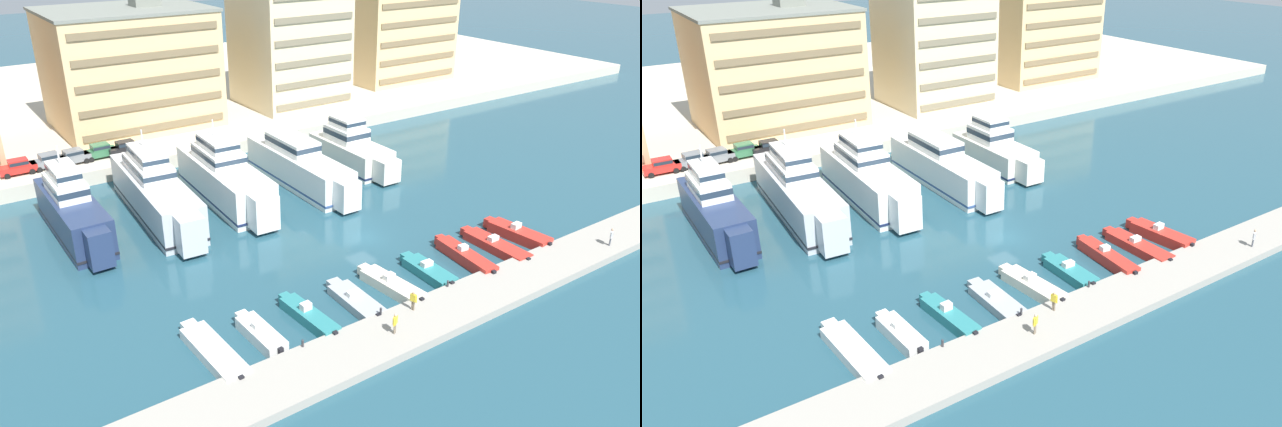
% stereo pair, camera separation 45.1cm
% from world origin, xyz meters
% --- Properties ---
extents(ground_plane, '(400.00, 400.00, 0.00)m').
position_xyz_m(ground_plane, '(0.00, 0.00, 0.00)').
color(ground_plane, '#234C5B').
extents(quay_promenade, '(180.00, 70.00, 1.75)m').
position_xyz_m(quay_promenade, '(0.00, 63.82, 0.87)').
color(quay_promenade, beige).
rests_on(quay_promenade, ground).
extents(pier_dock, '(120.00, 4.96, 0.72)m').
position_xyz_m(pier_dock, '(0.00, -14.48, 0.36)').
color(pier_dock, '#9E998E').
rests_on(pier_dock, ground).
extents(yacht_navy_far_left, '(3.95, 17.43, 8.86)m').
position_xyz_m(yacht_navy_far_left, '(-23.26, 16.38, 2.64)').
color(yacht_navy_far_left, navy).
rests_on(yacht_navy_far_left, ground).
extents(yacht_silver_left, '(5.62, 22.17, 8.77)m').
position_xyz_m(yacht_silver_left, '(-14.81, 16.42, 2.66)').
color(yacht_silver_left, silver).
rests_on(yacht_silver_left, ground).
extents(yacht_white_mid_left, '(5.62, 20.09, 8.76)m').
position_xyz_m(yacht_white_mid_left, '(-6.97, 15.86, 2.66)').
color(yacht_white_mid_left, white).
rests_on(yacht_white_mid_left, ground).
extents(yacht_white_center_left, '(4.54, 20.59, 7.29)m').
position_xyz_m(yacht_white_center_left, '(2.44, 15.26, 2.27)').
color(yacht_white_center_left, white).
rests_on(yacht_white_center_left, ground).
extents(yacht_ivory_center, '(4.89, 15.34, 8.06)m').
position_xyz_m(yacht_ivory_center, '(11.11, 16.53, 2.26)').
color(yacht_ivory_center, silver).
rests_on(yacht_ivory_center, ground).
extents(motorboat_white_far_left, '(2.34, 8.42, 0.88)m').
position_xyz_m(motorboat_white_far_left, '(-20.39, -8.82, 0.43)').
color(motorboat_white_far_left, white).
rests_on(motorboat_white_far_left, ground).
extents(motorboat_white_left, '(1.82, 6.04, 1.43)m').
position_xyz_m(motorboat_white_left, '(-16.60, -8.92, 0.53)').
color(motorboat_white_left, white).
rests_on(motorboat_white_left, ground).
extents(motorboat_teal_mid_left, '(1.88, 7.07, 1.51)m').
position_xyz_m(motorboat_teal_mid_left, '(-12.31, -8.96, 0.49)').
color(motorboat_teal_mid_left, teal).
rests_on(motorboat_teal_mid_left, ground).
extents(motorboat_grey_center_left, '(2.27, 6.73, 1.14)m').
position_xyz_m(motorboat_grey_center_left, '(-7.82, -9.08, 0.39)').
color(motorboat_grey_center_left, '#9EA3A8').
rests_on(motorboat_grey_center_left, ground).
extents(motorboat_cream_center, '(2.37, 7.37, 1.42)m').
position_xyz_m(motorboat_cream_center, '(-3.96, -9.07, 0.48)').
color(motorboat_cream_center, beige).
rests_on(motorboat_cream_center, ground).
extents(motorboat_teal_center_right, '(2.11, 6.49, 1.31)m').
position_xyz_m(motorboat_teal_center_right, '(0.32, -9.06, 0.45)').
color(motorboat_teal_center_right, teal).
rests_on(motorboat_teal_center_right, ground).
extents(motorboat_red_mid_right, '(2.32, 7.98, 1.52)m').
position_xyz_m(motorboat_red_mid_right, '(4.85, -9.16, 0.54)').
color(motorboat_red_mid_right, red).
rests_on(motorboat_red_mid_right, ground).
extents(motorboat_red_right, '(1.91, 8.11, 1.31)m').
position_xyz_m(motorboat_red_right, '(8.93, -9.19, 0.45)').
color(motorboat_red_right, red).
rests_on(motorboat_red_right, ground).
extents(motorboat_red_far_right, '(2.47, 7.43, 1.61)m').
position_xyz_m(motorboat_red_far_right, '(12.50, -8.89, 0.56)').
color(motorboat_red_far_right, red).
rests_on(motorboat_red_far_right, ground).
extents(car_red_far_left, '(4.11, 1.94, 1.80)m').
position_xyz_m(car_red_far_left, '(-25.26, 32.68, 2.73)').
color(car_red_far_left, red).
rests_on(car_red_far_left, quay_promenade).
extents(car_grey_left, '(4.23, 2.20, 1.80)m').
position_xyz_m(car_grey_left, '(-21.82, 32.89, 2.73)').
color(car_grey_left, slate).
rests_on(car_grey_left, quay_promenade).
extents(car_grey_mid_left, '(4.24, 2.23, 1.80)m').
position_xyz_m(car_grey_mid_left, '(-19.09, 32.61, 2.73)').
color(car_grey_mid_left, slate).
rests_on(car_grey_mid_left, quay_promenade).
extents(car_green_center_left, '(4.17, 2.05, 1.80)m').
position_xyz_m(car_green_center_left, '(-15.75, 32.91, 2.73)').
color(car_green_center_left, '#2D6642').
rests_on(car_green_center_left, quay_promenade).
extents(car_black_center, '(4.14, 2.00, 1.80)m').
position_xyz_m(car_black_center, '(-12.79, 32.28, 2.73)').
color(car_black_center, black).
rests_on(car_black_center, quay_promenade).
extents(apartment_block_mid_left, '(21.80, 17.09, 18.21)m').
position_xyz_m(apartment_block_mid_left, '(-6.89, 44.83, 9.90)').
color(apartment_block_mid_left, '#E0BC84').
rests_on(apartment_block_mid_left, quay_promenade).
extents(apartment_block_center_left, '(15.14, 14.48, 27.30)m').
position_xyz_m(apartment_block_center_left, '(17.98, 42.21, 14.47)').
color(apartment_block_center_left, beige).
rests_on(apartment_block_center_left, quay_promenade).
extents(apartment_block_center, '(19.35, 14.89, 18.01)m').
position_xyz_m(apartment_block_center, '(43.08, 46.80, 9.81)').
color(apartment_block_center, '#E0BC84').
rests_on(apartment_block_center, quay_promenade).
extents(pedestrian_near_edge, '(0.33, 0.63, 1.67)m').
position_xyz_m(pedestrian_near_edge, '(-5.23, -13.20, 1.71)').
color(pedestrian_near_edge, '#7A6B56').
rests_on(pedestrian_near_edge, pier_dock).
extents(pedestrian_mid_deck, '(0.61, 0.44, 1.76)m').
position_xyz_m(pedestrian_mid_deck, '(17.47, -15.58, 1.76)').
color(pedestrian_mid_deck, '#4C515B').
rests_on(pedestrian_mid_deck, pier_dock).
extents(pedestrian_far_side, '(0.59, 0.43, 1.72)m').
position_xyz_m(pedestrian_far_side, '(-8.43, -14.75, 1.74)').
color(pedestrian_far_side, '#7A6B56').
rests_on(pedestrian_far_side, pier_dock).
extents(bollard_west, '(0.20, 0.20, 0.61)m').
position_xyz_m(bollard_west, '(-14.95, -12.26, 1.04)').
color(bollard_west, '#2D2D33').
rests_on(bollard_west, pier_dock).
extents(bollard_west_mid, '(0.20, 0.20, 0.61)m').
position_xyz_m(bollard_west_mid, '(-7.71, -12.26, 1.04)').
color(bollard_west_mid, '#2D2D33').
rests_on(bollard_west_mid, pier_dock).
extents(bollard_east_mid, '(0.20, 0.20, 0.61)m').
position_xyz_m(bollard_east_mid, '(-0.47, -12.26, 1.04)').
color(bollard_east_mid, '#2D2D33').
rests_on(bollard_east_mid, pier_dock).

